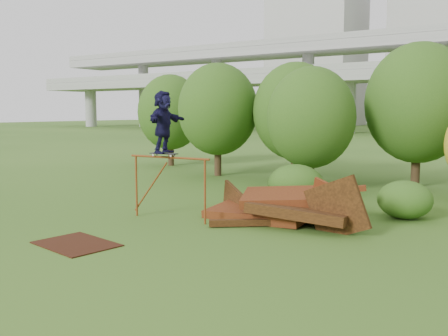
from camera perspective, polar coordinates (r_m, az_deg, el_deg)
The scene contains 15 objects.
ground at distance 12.74m, azimuth -2.01°, elevation -8.27°, with size 240.00×240.00×0.00m, color #2D5116.
scrap_pile at distance 14.88m, azimuth 6.74°, elevation -4.50°, with size 5.57×3.49×1.93m.
grind_rail at distance 14.91m, azimuth -6.28°, elevation -0.76°, with size 2.75×0.33×1.91m.
skateboard at distance 14.95m, azimuth -6.90°, elevation 1.64°, with size 0.90×0.32×0.09m.
skater at distance 14.90m, azimuth -6.95°, elevation 5.25°, with size 1.71×0.55×1.85m, color black.
flat_plate at distance 12.87m, azimuth -16.53°, elevation -8.32°, with size 1.98×1.41×0.03m, color black.
tree_0 at distance 24.97m, azimuth -0.71°, elevation 6.71°, with size 3.98×3.98×5.61m.
tree_1 at distance 23.70m, azimuth 8.17°, elevation 6.45°, with size 3.97×3.97×5.52m.
tree_2 at distance 20.54m, azimuth 9.92°, elevation 5.68°, with size 3.58×3.58×5.04m.
tree_3 at distance 22.61m, azimuth 21.34°, elevation 6.92°, with size 4.41×4.41×6.11m.
tree_6 at distance 29.75m, azimuth -6.13°, elevation 6.35°, with size 3.85×3.85×5.38m.
shrub_left at distance 17.78m, azimuth 8.19°, elevation -1.80°, with size 2.00×1.85×1.38m, color #224913.
shrub_right at distance 16.07m, azimuth 19.96°, elevation -3.42°, with size 1.64×1.51×1.16m, color #224913.
building_left at distance 115.19m, azimuth 10.59°, elevation 13.58°, with size 18.00×16.00×35.00m, color #9E9E99.
building_right at distance 114.87m, azimuth 22.33°, elevation 11.47°, with size 14.00×14.00×28.00m, color #9E9E99.
Camera 1 is at (7.19, -10.00, 3.27)m, focal length 40.00 mm.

